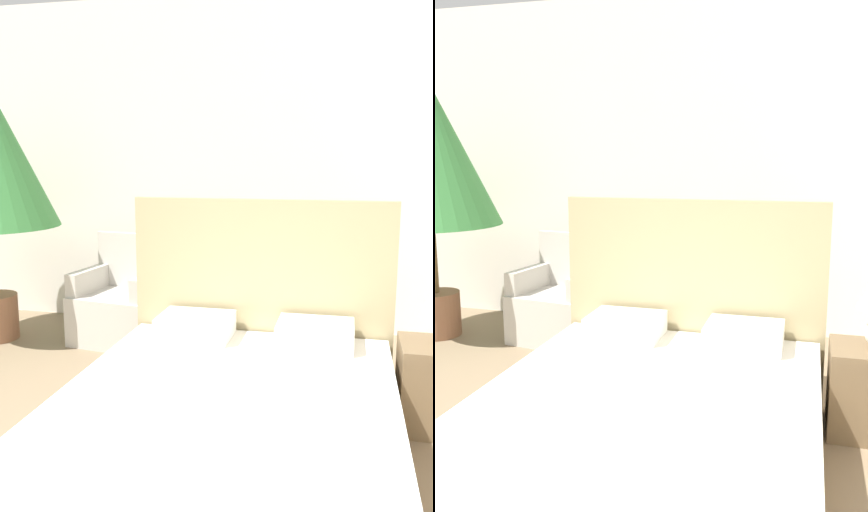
% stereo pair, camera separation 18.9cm
% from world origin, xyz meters
% --- Properties ---
extents(wall_back, '(10.00, 0.06, 2.90)m').
position_xyz_m(wall_back, '(0.00, 3.88, 1.45)').
color(wall_back, silver).
rests_on(wall_back, ground_plane).
extents(bed, '(1.65, 2.13, 1.28)m').
position_xyz_m(bed, '(0.44, 1.42, 0.26)').
color(bed, '#8C7A5B').
rests_on(bed, ground_plane).
extents(armchair_near_window_left, '(0.76, 0.68, 0.88)m').
position_xyz_m(armchair_near_window_left, '(-0.87, 3.20, 0.28)').
color(armchair_near_window_left, '#B7B2A8').
rests_on(armchair_near_window_left, ground_plane).
extents(armchair_near_window_right, '(0.75, 0.67, 0.88)m').
position_xyz_m(armchair_near_window_right, '(0.21, 3.20, 0.28)').
color(armchair_near_window_right, '#B7B2A8').
rests_on(armchair_near_window_right, ground_plane).
extents(side_table, '(0.29, 0.29, 0.50)m').
position_xyz_m(side_table, '(-0.33, 3.20, 0.25)').
color(side_table, gold).
rests_on(side_table, ground_plane).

